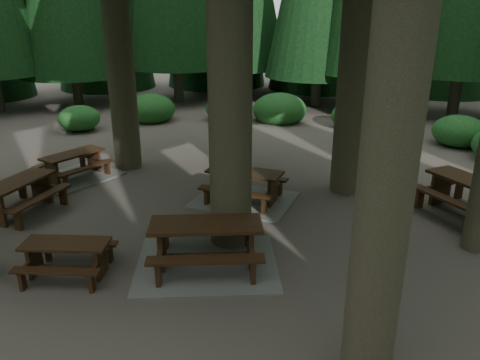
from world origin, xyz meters
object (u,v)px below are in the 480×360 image
at_px(picnic_table_a, 206,251).
at_px(picnic_table_f, 74,170).
at_px(picnic_table_c, 244,191).
at_px(picnic_table_e, 67,253).
at_px(picnic_table_b, 18,192).
at_px(picnic_table_d, 470,192).

height_order(picnic_table_a, picnic_table_f, picnic_table_a).
height_order(picnic_table_c, picnic_table_e, picnic_table_c).
xyz_separation_m(picnic_table_b, picnic_table_c, (4.60, 2.81, -0.26)).
height_order(picnic_table_c, picnic_table_f, picnic_table_c).
height_order(picnic_table_d, picnic_table_e, picnic_table_d).
relative_size(picnic_table_a, picnic_table_f, 1.30).
height_order(picnic_table_e, picnic_table_f, picnic_table_f).
height_order(picnic_table_a, picnic_table_e, picnic_table_a).
bearing_deg(picnic_table_b, picnic_table_a, -99.16).
relative_size(picnic_table_c, picnic_table_d, 0.93).
bearing_deg(picnic_table_f, picnic_table_d, -68.36).
bearing_deg(picnic_table_b, picnic_table_e, -124.06).
relative_size(picnic_table_a, picnic_table_b, 1.66).
height_order(picnic_table_b, picnic_table_d, picnic_table_d).
xyz_separation_m(picnic_table_a, picnic_table_b, (-5.19, 0.40, 0.22)).
distance_m(picnic_table_d, picnic_table_f, 10.42).
bearing_deg(picnic_table_a, picnic_table_c, 73.88).
distance_m(picnic_table_a, picnic_table_e, 2.53).
bearing_deg(picnic_table_b, picnic_table_d, -71.87).
bearing_deg(picnic_table_f, picnic_table_b, -155.49).
distance_m(picnic_table_d, picnic_table_e, 8.89).
relative_size(picnic_table_a, picnic_table_d, 1.27).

